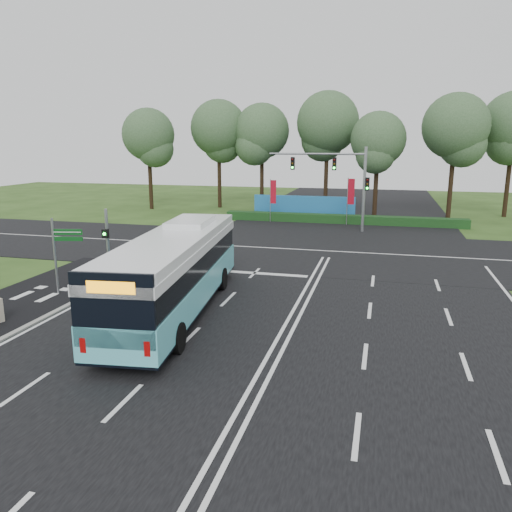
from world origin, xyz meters
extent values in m
plane|color=#2A4517|center=(0.00, 0.00, 0.00)|extent=(120.00, 120.00, 0.00)
cube|color=black|center=(0.00, 0.00, 0.02)|extent=(20.00, 120.00, 0.04)
cube|color=black|center=(0.00, 12.00, 0.03)|extent=(120.00, 14.00, 0.05)
cube|color=black|center=(-12.50, -3.00, 0.03)|extent=(5.00, 18.00, 0.06)
cube|color=gray|center=(-10.10, -3.00, 0.06)|extent=(0.25, 18.00, 0.12)
cube|color=#5DCBD7|center=(-4.94, -2.31, 1.17)|extent=(4.26, 13.40, 1.21)
cube|color=black|center=(-4.94, -2.31, 0.63)|extent=(4.23, 13.33, 0.33)
cube|color=black|center=(-4.94, -2.31, 2.27)|extent=(4.13, 13.19, 1.04)
cube|color=white|center=(-4.94, -2.31, 2.93)|extent=(4.26, 13.40, 0.38)
cube|color=white|center=(-4.94, -2.31, 3.32)|extent=(4.15, 12.87, 0.38)
cube|color=white|center=(-5.26, 0.41, 3.64)|extent=(2.13, 3.48, 0.27)
cube|color=black|center=(-4.17, -8.80, 2.33)|extent=(2.66, 0.43, 2.42)
cube|color=orange|center=(-4.17, -8.84, 3.10)|extent=(1.53, 0.24, 0.38)
cylinder|color=black|center=(-6.66, 1.24, 0.57)|extent=(0.44, 1.17, 1.14)
cylinder|color=black|center=(-4.09, 1.54, 0.57)|extent=(0.44, 1.17, 1.14)
cylinder|color=black|center=(-5.73, -6.61, 0.57)|extent=(0.44, 1.17, 1.14)
cylinder|color=black|center=(-3.17, -6.31, 0.57)|extent=(0.44, 1.17, 1.14)
cylinder|color=gray|center=(-10.20, 1.09, 2.00)|extent=(0.16, 0.16, 4.01)
cube|color=black|center=(-10.20, 0.91, 2.75)|extent=(0.35, 0.26, 0.46)
sphere|color=#19F233|center=(-10.20, 0.81, 2.75)|extent=(0.16, 0.16, 0.16)
cylinder|color=gray|center=(-11.71, -1.24, 1.90)|extent=(0.11, 0.11, 3.81)
cube|color=#0C4415|center=(-11.02, -1.08, 3.14)|extent=(1.41, 0.37, 0.29)
cube|color=#0C4415|center=(-11.02, -1.08, 2.81)|extent=(1.41, 0.37, 0.21)
cube|color=white|center=(-11.02, -1.12, 3.14)|extent=(1.30, 0.30, 0.04)
cylinder|color=gray|center=(-6.62, 23.55, 2.01)|extent=(0.06, 0.06, 4.03)
cube|color=#A70E1F|center=(-6.32, 23.52, 2.86)|extent=(0.54, 0.10, 2.15)
cylinder|color=gray|center=(0.45, 23.60, 2.14)|extent=(0.07, 0.07, 4.29)
cube|color=#A70E1F|center=(0.77, 23.60, 3.05)|extent=(0.57, 0.05, 2.29)
cylinder|color=gray|center=(2.00, 20.50, 3.50)|extent=(0.24, 0.24, 7.00)
cylinder|color=gray|center=(-2.00, 20.50, 6.40)|extent=(8.00, 0.16, 0.16)
cube|color=black|center=(-0.50, 20.50, 5.60)|extent=(0.32, 0.28, 1.05)
cube|color=black|center=(-4.00, 20.50, 5.60)|extent=(0.32, 0.28, 1.05)
cube|color=black|center=(2.25, 20.50, 4.00)|extent=(0.32, 0.28, 1.05)
cube|color=#133614|center=(0.00, 24.50, 0.40)|extent=(22.00, 1.20, 0.80)
cube|color=#1F6BAA|center=(-4.00, 27.00, 1.10)|extent=(10.00, 0.30, 2.20)
cylinder|color=black|center=(-21.78, 29.76, 3.88)|extent=(0.44, 0.44, 7.75)
sphere|color=#334E2E|center=(-21.78, 29.76, 8.16)|extent=(5.71, 5.71, 5.71)
cylinder|color=black|center=(-14.70, 32.87, 4.23)|extent=(0.44, 0.44, 8.46)
sphere|color=#334E2E|center=(-14.70, 32.87, 8.91)|extent=(6.23, 6.23, 6.23)
cylinder|color=black|center=(-9.69, 32.81, 4.06)|extent=(0.44, 0.44, 8.12)
sphere|color=#334E2E|center=(-9.69, 32.81, 8.55)|extent=(5.98, 5.98, 5.98)
cylinder|color=black|center=(-2.57, 32.87, 4.45)|extent=(0.44, 0.44, 8.91)
sphere|color=#334E2E|center=(-2.57, 32.87, 9.37)|extent=(6.56, 6.56, 6.56)
cylinder|color=black|center=(2.77, 29.63, 3.63)|extent=(0.44, 0.44, 7.27)
sphere|color=#334E2E|center=(2.77, 29.63, 7.65)|extent=(5.35, 5.35, 5.35)
cylinder|color=black|center=(9.80, 29.89, 4.19)|extent=(0.44, 0.44, 8.39)
sphere|color=#334E2E|center=(9.80, 29.89, 8.83)|extent=(6.18, 6.18, 6.18)
cylinder|color=black|center=(15.47, 32.94, 4.30)|extent=(0.44, 0.44, 8.59)
camera|label=1|loc=(3.64, -21.68, 7.36)|focal=35.00mm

